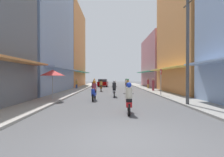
{
  "coord_description": "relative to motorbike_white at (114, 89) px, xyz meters",
  "views": [
    {
      "loc": [
        -0.43,
        -5.14,
        1.84
      ],
      "look_at": [
        -0.27,
        16.85,
        1.66
      ],
      "focal_mm": 28.48,
      "sensor_mm": 36.0,
      "label": 1
    }
  ],
  "objects": [
    {
      "name": "motorbike_black",
      "position": [
        -3.23,
        14.31,
        0.0
      ],
      "size": [
        0.75,
        1.74,
        1.58
      ],
      "color": "black",
      "rests_on": "ground"
    },
    {
      "name": "motorbike_orange",
      "position": [
        -1.58,
        6.5,
        0.0
      ],
      "size": [
        0.55,
        1.81,
        1.58
      ],
      "color": "black",
      "rests_on": "ground"
    },
    {
      "name": "pedestrian_crossing",
      "position": [
        -5.6,
        10.94,
        0.06
      ],
      "size": [
        0.34,
        0.34,
        1.54
      ],
      "color": "#334C8C",
      "rests_on": "ground"
    },
    {
      "name": "sidewalk_right",
      "position": [
        5.38,
        7.2,
        -0.64
      ],
      "size": [
        2.15,
        53.02,
        0.12
      ],
      "primitive_type": "cube",
      "color": "gray",
      "rests_on": "ground"
    },
    {
      "name": "motorbike_blue",
      "position": [
        -1.65,
        -2.5,
        0.0
      ],
      "size": [
        0.55,
        1.81,
        1.58
      ],
      "color": "black",
      "rests_on": "ground"
    },
    {
      "name": "motorbike_maroon",
      "position": [
        2.43,
        15.18,
        0.0
      ],
      "size": [
        0.55,
        1.81,
        1.58
      ],
      "color": "black",
      "rests_on": "ground"
    },
    {
      "name": "vendor_umbrella",
      "position": [
        -4.88,
        -2.56,
        1.47
      ],
      "size": [
        1.85,
        1.85,
        2.4
      ],
      "color": "#99999E",
      "rests_on": "ground"
    },
    {
      "name": "building_left_mid",
      "position": [
        -9.25,
        5.23,
        6.65
      ],
      "size": [
        7.05,
        13.4,
        14.72
      ],
      "color": "#8CA5CC",
      "rests_on": "ground"
    },
    {
      "name": "building_right_mid",
      "position": [
        9.45,
        4.11,
        6.75
      ],
      "size": [
        7.05,
        11.07,
        14.93
      ],
      "color": "#D88C4C",
      "rests_on": "ground"
    },
    {
      "name": "building_right_far",
      "position": [
        9.45,
        16.71,
        3.95
      ],
      "size": [
        7.05,
        12.29,
        9.32
      ],
      "color": "#B7727F",
      "rests_on": "ground"
    },
    {
      "name": "utility_pole",
      "position": [
        4.56,
        -5.21,
        2.91
      ],
      "size": [
        0.2,
        1.2,
        7.08
      ],
      "color": "#4C4C4F",
      "rests_on": "ground"
    },
    {
      "name": "pedestrian_midway",
      "position": [
        5.13,
        6.29,
        0.13
      ],
      "size": [
        0.34,
        0.34,
        1.66
      ],
      "color": "#99333F",
      "rests_on": "ground"
    },
    {
      "name": "building_left_far",
      "position": [
        -9.25,
        18.69,
        7.01
      ],
      "size": [
        7.05,
        12.89,
        15.44
      ],
      "color": "#D88C4C",
      "rests_on": "ground"
    },
    {
      "name": "parked_car",
      "position": [
        -1.83,
        17.77,
        0.04
      ],
      "size": [
        1.98,
        4.19,
        1.45
      ],
      "color": "#8C0000",
      "rests_on": "ground"
    },
    {
      "name": "sidewalk_left",
      "position": [
        -5.18,
        7.2,
        -0.64
      ],
      "size": [
        2.15,
        53.02,
        0.12
      ],
      "primitive_type": "cube",
      "color": "#9E9991",
      "rests_on": "ground"
    },
    {
      "name": "motorbike_green",
      "position": [
        2.39,
        11.5,
        0.0
      ],
      "size": [
        0.55,
        1.81,
        1.58
      ],
      "color": "black",
      "rests_on": "ground"
    },
    {
      "name": "street_sign_no_entry",
      "position": [
        4.46,
        0.43,
        1.01
      ],
      "size": [
        0.07,
        0.6,
        2.65
      ],
      "color": "gray",
      "rests_on": "ground"
    },
    {
      "name": "motorbike_red",
      "position": [
        0.58,
        -7.48,
        0.0
      ],
      "size": [
        0.55,
        1.81,
        1.58
      ],
      "color": "black",
      "rests_on": "ground"
    },
    {
      "name": "motorbike_white",
      "position": [
        0.0,
        0.0,
        0.0
      ],
      "size": [
        0.55,
        1.81,
        1.58
      ],
      "color": "black",
      "rests_on": "ground"
    },
    {
      "name": "ground_plane",
      "position": [
        0.1,
        7.2,
        -0.7
      ],
      "size": [
        99.05,
        99.05,
        0.0
      ],
      "primitive_type": "plane",
      "color": "#4C4C4F"
    },
    {
      "name": "pedestrian_far",
      "position": [
        5.47,
        11.04,
        0.12
      ],
      "size": [
        0.34,
        0.34,
        1.64
      ],
      "color": "#BF8C3F",
      "rests_on": "ground"
    }
  ]
}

